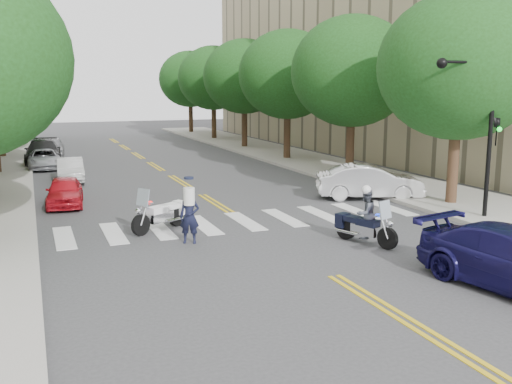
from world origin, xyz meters
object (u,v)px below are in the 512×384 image
motorcycle_parked (164,214)px  officer_standing (190,217)px  convertible (369,182)px  motorcycle_police (364,218)px

motorcycle_parked → officer_standing: officer_standing is taller
officer_standing → convertible: 9.97m
motorcycle_police → convertible: motorcycle_police is taller
motorcycle_police → motorcycle_parked: bearing=-57.0°
motorcycle_police → officer_standing: size_ratio=1.30×
motorcycle_police → officer_standing: bearing=-42.0°
motorcycle_parked → officer_standing: bearing=158.7°
motorcycle_parked → convertible: size_ratio=0.47×
motorcycle_police → officer_standing: 5.37m
motorcycle_police → motorcycle_parked: motorcycle_police is taller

